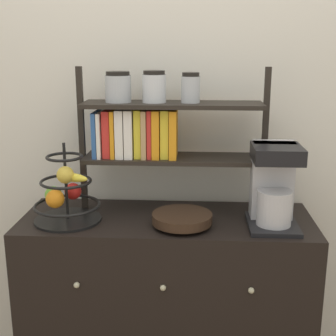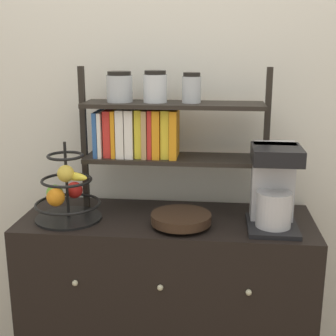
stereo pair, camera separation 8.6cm
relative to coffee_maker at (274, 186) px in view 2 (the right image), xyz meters
name	(u,v)px [view 2 (the right image)]	position (x,y,z in m)	size (l,w,h in m)	color
wall_back	(173,118)	(-0.43, 0.32, 0.22)	(7.00, 0.05, 2.60)	silver
sideboard	(167,313)	(-0.43, 0.05, -0.62)	(1.24, 0.48, 0.91)	black
coffee_maker	(274,186)	(0.00, 0.00, 0.00)	(0.20, 0.25, 0.34)	black
fruit_stand	(66,194)	(-0.85, -0.01, -0.06)	(0.28, 0.28, 0.33)	black
wooden_bowl	(181,219)	(-0.37, -0.05, -0.14)	(0.24, 0.24, 0.05)	black
shelf_hutch	(151,125)	(-0.51, 0.14, 0.22)	(0.81, 0.20, 0.63)	black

